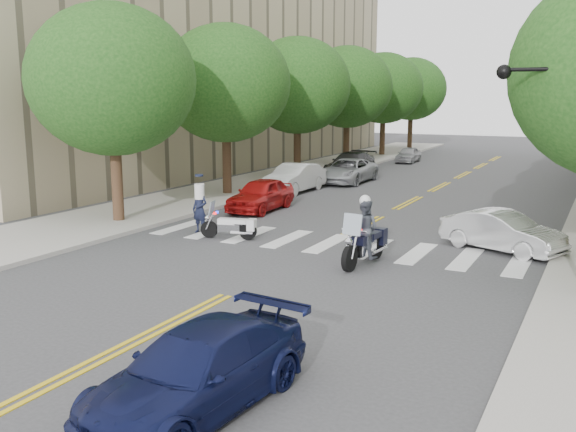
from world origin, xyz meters
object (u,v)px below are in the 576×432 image
Objects in this scene: motorcycle_parked at (233,226)px; convertible at (502,232)px; sedan_blue at (198,371)px; motorcycle_police at (365,233)px; officer_standing at (200,209)px.

convertible is at bearing -88.37° from motorcycle_parked.
motorcycle_police is at bearing 100.50° from sedan_blue.
motorcycle_police reaches higher than sedan_blue.
convertible is at bearing -129.27° from motorcycle_police.
officer_standing is (-6.95, 1.44, -0.06)m from motorcycle_police.
motorcycle_parked is at bearing -6.66° from motorcycle_police.
convertible is 0.88× the size of sedan_blue.
convertible is at bearing 16.93° from officer_standing.
officer_standing reaches higher than motorcycle_parked.
officer_standing is at bearing 64.23° from motorcycle_parked.
officer_standing is at bearing -6.73° from motorcycle_police.
motorcycle_parked reaches higher than sedan_blue.
motorcycle_police is 7.10m from officer_standing.
motorcycle_police is 0.65× the size of convertible.
motorcycle_parked is at bearing 125.15° from sedan_blue.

